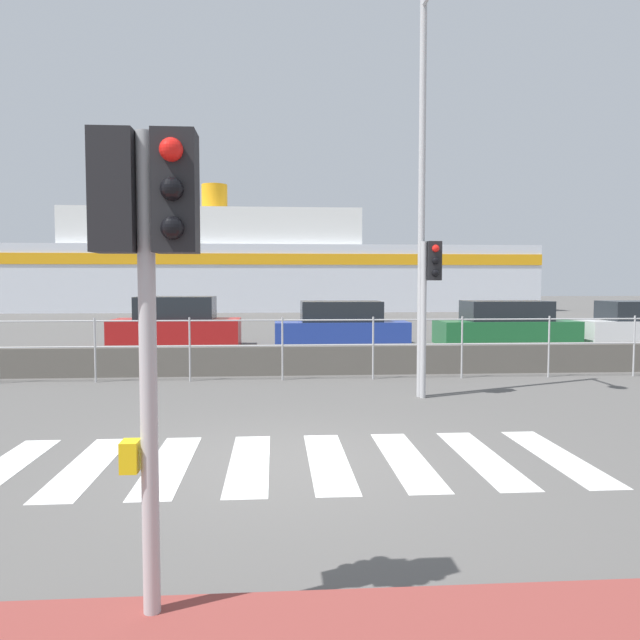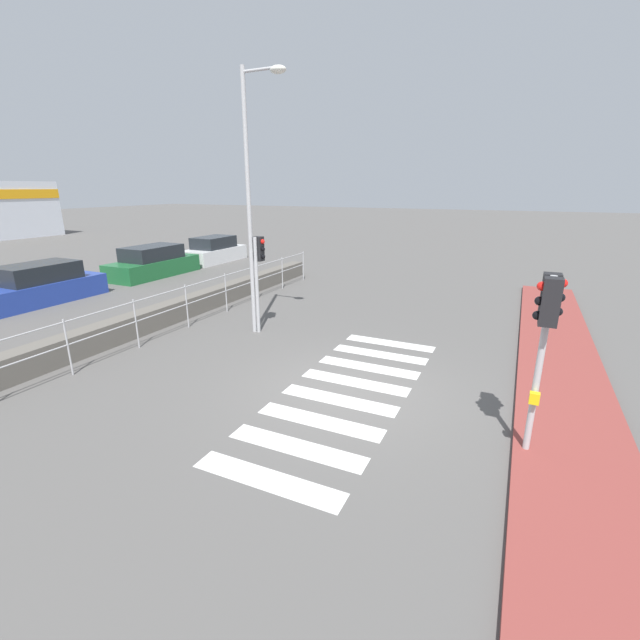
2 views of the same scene
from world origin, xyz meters
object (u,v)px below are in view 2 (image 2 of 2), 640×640
at_px(streetlamp, 255,180).
at_px(parked_car_white, 214,251).
at_px(traffic_light_far, 258,263).
at_px(parked_car_blue, 40,286).
at_px(traffic_light_near, 547,319).
at_px(parked_car_green, 153,263).

bearing_deg(streetlamp, parked_car_white, 44.03).
distance_m(traffic_light_far, parked_car_blue, 9.28).
xyz_separation_m(traffic_light_near, parked_car_green, (8.30, 16.30, -1.66)).
distance_m(traffic_light_far, parked_car_white, 13.21).
bearing_deg(parked_car_white, traffic_light_far, -135.83).
bearing_deg(parked_car_white, traffic_light_near, -128.28).
relative_size(streetlamp, parked_car_blue, 1.64).
distance_m(parked_car_blue, parked_car_white, 10.01).
bearing_deg(traffic_light_near, traffic_light_far, 64.28).
xyz_separation_m(streetlamp, parked_car_blue, (-0.46, 9.23, -3.65)).
height_order(traffic_light_near, streetlamp, streetlamp).
xyz_separation_m(traffic_light_near, traffic_light_far, (3.44, 7.15, -0.24)).
bearing_deg(parked_car_blue, parked_car_green, 0.00).
relative_size(traffic_light_near, parked_car_green, 0.65).
bearing_deg(traffic_light_far, parked_car_green, 62.06).
bearing_deg(parked_car_white, streetlamp, -135.97).
xyz_separation_m(parked_car_blue, parked_car_green, (5.44, 0.00, -0.00)).
xyz_separation_m(traffic_light_near, parked_car_white, (12.87, 16.30, -1.66)).
distance_m(traffic_light_near, streetlamp, 8.06).
relative_size(traffic_light_far, parked_car_green, 0.62).
xyz_separation_m(traffic_light_far, streetlamp, (-0.13, -0.08, 2.23)).
distance_m(streetlamp, parked_car_blue, 9.94).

